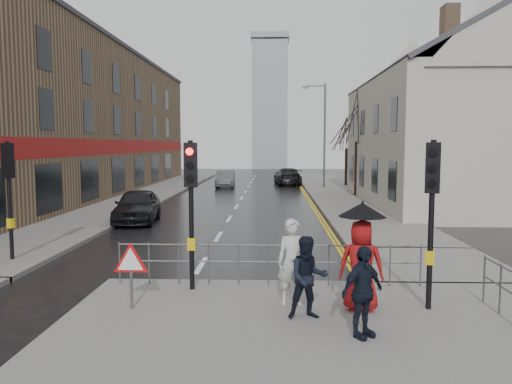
# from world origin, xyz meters

# --- Properties ---
(ground) EXTENTS (120.00, 120.00, 0.00)m
(ground) POSITION_xyz_m (0.00, 0.00, 0.00)
(ground) COLOR black
(ground) RESTS_ON ground
(near_pavement) EXTENTS (10.00, 9.00, 0.14)m
(near_pavement) POSITION_xyz_m (3.00, -3.50, 0.07)
(near_pavement) COLOR #605E5B
(near_pavement) RESTS_ON ground
(left_pavement) EXTENTS (4.00, 44.00, 0.14)m
(left_pavement) POSITION_xyz_m (-6.50, 23.00, 0.07)
(left_pavement) COLOR #605E5B
(left_pavement) RESTS_ON ground
(right_pavement) EXTENTS (4.00, 40.00, 0.14)m
(right_pavement) POSITION_xyz_m (6.50, 25.00, 0.07)
(right_pavement) COLOR #605E5B
(right_pavement) RESTS_ON ground
(pavement_bridge_right) EXTENTS (4.00, 4.20, 0.14)m
(pavement_bridge_right) POSITION_xyz_m (6.50, 3.00, 0.07)
(pavement_bridge_right) COLOR #605E5B
(pavement_bridge_right) RESTS_ON ground
(building_left_terrace) EXTENTS (8.00, 42.00, 10.00)m
(building_left_terrace) POSITION_xyz_m (-12.00, 22.00, 5.00)
(building_left_terrace) COLOR #876C4E
(building_left_terrace) RESTS_ON ground
(building_right_cream) EXTENTS (9.00, 16.40, 10.10)m
(building_right_cream) POSITION_xyz_m (12.00, 18.00, 4.78)
(building_right_cream) COLOR #B6B09E
(building_right_cream) RESTS_ON ground
(church_tower) EXTENTS (5.00, 5.00, 18.00)m
(church_tower) POSITION_xyz_m (1.50, 62.00, 9.00)
(church_tower) COLOR #979A9F
(church_tower) RESTS_ON ground
(traffic_signal_near_left) EXTENTS (0.28, 0.27, 3.40)m
(traffic_signal_near_left) POSITION_xyz_m (0.20, 0.20, 2.46)
(traffic_signal_near_left) COLOR black
(traffic_signal_near_left) RESTS_ON near_pavement
(traffic_signal_near_right) EXTENTS (0.34, 0.33, 3.40)m
(traffic_signal_near_right) POSITION_xyz_m (5.20, -1.00, 2.46)
(traffic_signal_near_right) COLOR black
(traffic_signal_near_right) RESTS_ON near_pavement
(traffic_signal_far_left) EXTENTS (0.34, 0.33, 3.40)m
(traffic_signal_far_left) POSITION_xyz_m (-5.50, 3.00, 2.46)
(traffic_signal_far_left) COLOR black
(traffic_signal_far_left) RESTS_ON left_pavement
(guard_railing_front) EXTENTS (7.14, 0.04, 1.00)m
(guard_railing_front) POSITION_xyz_m (1.95, 0.60, 0.86)
(guard_railing_front) COLOR #595B5E
(guard_railing_front) RESTS_ON near_pavement
(warning_sign) EXTENTS (0.80, 0.07, 1.35)m
(warning_sign) POSITION_xyz_m (-0.80, -1.21, 1.04)
(warning_sign) COLOR #595B5E
(warning_sign) RESTS_ON near_pavement
(street_lamp) EXTENTS (1.83, 0.25, 8.00)m
(street_lamp) POSITION_xyz_m (5.82, 28.00, 4.71)
(street_lamp) COLOR #595B5E
(street_lamp) RESTS_ON right_pavement
(tree_near) EXTENTS (2.40, 2.40, 6.58)m
(tree_near) POSITION_xyz_m (7.50, 22.00, 5.14)
(tree_near) COLOR black
(tree_near) RESTS_ON right_pavement
(tree_far) EXTENTS (2.40, 2.40, 5.64)m
(tree_far) POSITION_xyz_m (8.00, 30.00, 4.42)
(tree_far) COLOR black
(tree_far) RESTS_ON right_pavement
(pedestrian_a) EXTENTS (0.67, 0.46, 1.78)m
(pedestrian_a) POSITION_xyz_m (2.46, -0.81, 1.03)
(pedestrian_a) COLOR #BABAB5
(pedestrian_a) RESTS_ON near_pavement
(pedestrian_b) EXTENTS (0.84, 0.69, 1.58)m
(pedestrian_b) POSITION_xyz_m (2.72, -1.64, 0.93)
(pedestrian_b) COLOR black
(pedestrian_b) RESTS_ON near_pavement
(pedestrian_with_umbrella) EXTENTS (0.99, 0.96, 2.17)m
(pedestrian_with_umbrella) POSITION_xyz_m (3.81, -1.13, 1.29)
(pedestrian_with_umbrella) COLOR maroon
(pedestrian_with_umbrella) RESTS_ON near_pavement
(pedestrian_d) EXTENTS (0.98, 0.88, 1.59)m
(pedestrian_d) POSITION_xyz_m (3.59, -2.55, 0.94)
(pedestrian_d) COLOR black
(pedestrian_d) RESTS_ON near_pavement
(car_parked) EXTENTS (2.19, 4.49, 1.47)m
(car_parked) POSITION_xyz_m (-4.00, 10.87, 0.74)
(car_parked) COLOR black
(car_parked) RESTS_ON ground
(car_mid) EXTENTS (1.57, 4.13, 1.34)m
(car_mid) POSITION_xyz_m (-1.85, 29.33, 0.67)
(car_mid) COLOR #4D4E52
(car_mid) RESTS_ON ground
(car_far) EXTENTS (2.48, 5.22, 1.47)m
(car_far) POSITION_xyz_m (3.26, 31.76, 0.73)
(car_far) COLOR black
(car_far) RESTS_ON ground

